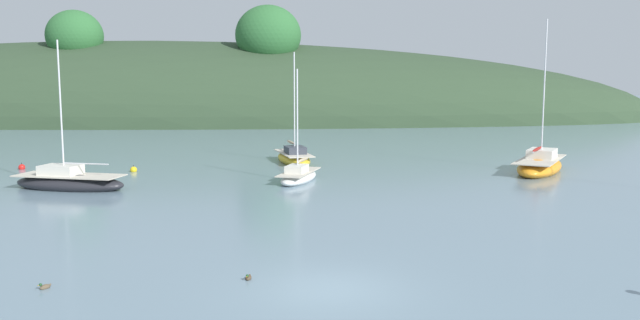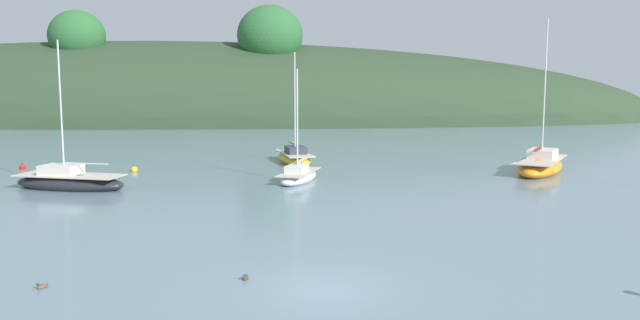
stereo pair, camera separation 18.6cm
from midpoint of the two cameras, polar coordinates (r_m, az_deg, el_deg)
name	(u,v)px [view 2 (the right image)]	position (r m, az deg, el deg)	size (l,w,h in m)	color
ground_plane	(326,289)	(18.96, 0.86, -11.42)	(400.00, 400.00, 0.00)	slate
far_shoreline_hill	(144,119)	(96.33, -15.34, 3.55)	(150.00, 36.00, 26.88)	#2D422B
sailboat_yellow_far	(69,182)	(37.94, -21.30, -1.80)	(6.80, 3.63, 8.34)	#232328
sailboat_teal_outer	(294,157)	(46.24, -2.18, 0.24)	(3.40, 6.16, 8.08)	gold
sailboat_cream_ketch	(541,166)	(43.86, 19.15, -0.47)	(5.76, 7.54, 10.06)	orange
sailboat_navy_dinghy	(299,176)	(37.88, -1.77, -1.42)	(2.89, 4.98, 6.76)	white
mooring_buoy_outer	(134,170)	(43.48, -16.10, -0.84)	(0.44, 0.44, 0.54)	yellow
mooring_buoy_channel	(23,167)	(47.30, -24.83, -0.59)	(0.44, 0.44, 0.54)	red
duck_lead	(245,278)	(19.95, -6.39, -10.35)	(0.22, 0.43, 0.24)	#473828
duck_trailing	(42,286)	(20.66, -23.26, -10.30)	(0.33, 0.40, 0.24)	brown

